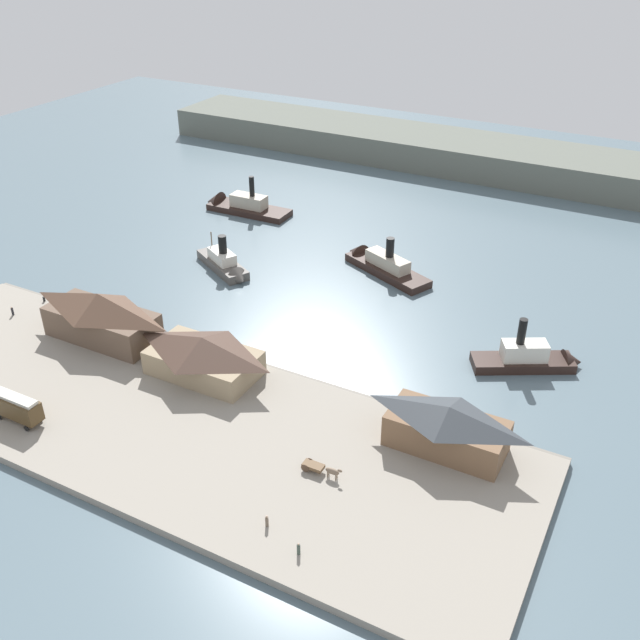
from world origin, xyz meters
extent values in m
plane|color=slate|center=(0.00, 0.00, 0.00)|extent=(320.00, 320.00, 0.00)
cube|color=gray|center=(0.00, -22.00, 0.60)|extent=(110.00, 36.00, 1.20)
cube|color=slate|center=(0.00, -3.60, 0.50)|extent=(110.00, 0.80, 1.00)
cube|color=brown|center=(-22.90, -9.84, 3.88)|extent=(19.80, 8.32, 5.36)
pyramid|color=brown|center=(-22.90, -9.84, 8.24)|extent=(20.19, 8.74, 3.36)
cube|color=#998466|center=(-1.24, -10.38, 3.22)|extent=(17.33, 9.67, 4.04)
pyramid|color=#473328|center=(-1.24, -10.38, 6.58)|extent=(17.68, 10.15, 2.68)
cube|color=brown|center=(38.93, -9.40, 3.64)|extent=(16.24, 7.57, 4.89)
pyramid|color=#33383D|center=(38.93, -9.40, 7.12)|extent=(16.57, 7.95, 2.07)
cube|color=#4C381E|center=(-17.99, -33.01, 3.56)|extent=(8.02, 2.59, 2.93)
cube|color=beige|center=(-17.99, -33.01, 5.28)|extent=(7.70, 1.81, 0.50)
cylinder|color=black|center=(-15.18, -31.72, 1.65)|extent=(0.90, 0.18, 0.90)
cylinder|color=black|center=(-15.18, -34.31, 1.65)|extent=(0.90, 0.18, 0.90)
cylinder|color=black|center=(-20.79, -31.72, 1.65)|extent=(0.90, 0.18, 0.90)
cube|color=brown|center=(25.03, -22.21, 2.05)|extent=(2.87, 1.44, 0.50)
cylinder|color=#4C3828|center=(24.17, -21.50, 1.80)|extent=(1.20, 0.10, 1.20)
cylinder|color=#4C3828|center=(24.17, -22.93, 1.80)|extent=(1.20, 0.10, 1.20)
ellipsoid|color=#7A6651|center=(27.87, -22.21, 2.30)|extent=(2.00, 0.70, 0.90)
ellipsoid|color=#7A6651|center=(28.97, -22.21, 2.85)|extent=(0.70, 0.32, 0.44)
cylinder|color=#7A6651|center=(28.47, -22.01, 1.70)|extent=(0.16, 0.16, 1.00)
cylinder|color=#7A6651|center=(28.47, -22.41, 1.70)|extent=(0.16, 0.16, 1.00)
cylinder|color=#7A6651|center=(27.27, -22.01, 1.70)|extent=(0.16, 0.16, 1.00)
cylinder|color=#7A6651|center=(27.27, -22.41, 1.70)|extent=(0.16, 0.16, 1.00)
cylinder|color=#3D4C42|center=(30.23, -35.38, 1.92)|extent=(0.42, 0.42, 1.45)
sphere|color=#CCA889|center=(30.23, -35.38, 2.78)|extent=(0.27, 0.27, 0.27)
cylinder|color=#6B5B4C|center=(24.71, -33.45, 1.91)|extent=(0.42, 0.42, 1.43)
sphere|color=#CCA889|center=(24.71, -33.45, 2.76)|extent=(0.26, 0.26, 0.26)
cylinder|color=#232328|center=(-43.22, -11.74, 1.92)|extent=(0.42, 0.42, 1.43)
sphere|color=#CCA889|center=(-43.22, -11.74, 2.76)|extent=(0.26, 0.26, 0.26)
cylinder|color=black|center=(-38.33, -5.35, 1.65)|extent=(0.44, 0.44, 0.90)
cylinder|color=black|center=(-42.11, -5.31, 1.65)|extent=(0.44, 0.44, 0.90)
cube|color=black|center=(-33.50, 52.48, 0.76)|extent=(20.97, 7.30, 1.51)
cone|color=black|center=(-43.91, 52.22, 0.76)|extent=(3.90, 6.19, 6.10)
cube|color=#B2A893|center=(-33.50, 52.48, 3.02)|extent=(8.93, 4.04, 3.02)
cylinder|color=black|center=(-32.43, 52.51, 6.97)|extent=(1.24, 1.24, 4.89)
cube|color=#514C47|center=(-21.60, 23.90, 0.91)|extent=(15.85, 11.62, 1.83)
cone|color=#514C47|center=(-14.80, 20.11, 0.91)|extent=(4.47, 4.99, 4.15)
cube|color=silver|center=(-21.60, 23.90, 2.92)|extent=(7.84, 6.41, 2.19)
cylinder|color=black|center=(-20.97, 23.55, 5.88)|extent=(1.71, 1.71, 3.74)
cylinder|color=brown|center=(-25.68, 26.18, 4.23)|extent=(0.24, 0.24, 4.81)
cube|color=black|center=(9.67, 37.95, 0.81)|extent=(20.96, 13.52, 1.62)
cone|color=black|center=(0.35, 42.11, 0.81)|extent=(5.45, 6.19, 5.13)
cube|color=#B2A893|center=(9.67, 37.95, 2.88)|extent=(10.76, 7.22, 2.52)
cylinder|color=black|center=(10.11, 37.76, 6.16)|extent=(1.68, 1.68, 4.04)
cube|color=black|center=(43.00, 17.15, 0.82)|extent=(16.88, 12.31, 1.64)
cone|color=black|center=(50.26, 21.18, 0.82)|extent=(4.74, 5.29, 4.39)
cube|color=silver|center=(43.00, 17.15, 3.15)|extent=(8.00, 6.43, 3.02)
cylinder|color=black|center=(42.18, 16.70, 6.91)|extent=(1.36, 1.36, 4.49)
cube|color=#60665B|center=(0.00, 110.00, 4.00)|extent=(180.00, 24.00, 8.00)
camera|label=1|loc=(59.85, -85.64, 67.45)|focal=40.39mm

